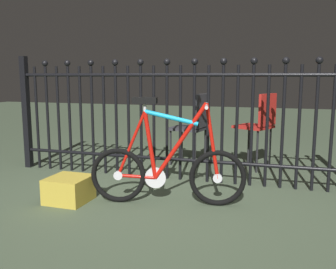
{
  "coord_description": "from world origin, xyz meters",
  "views": [
    {
      "loc": [
        1.04,
        -2.95,
        1.07
      ],
      "look_at": [
        0.08,
        0.2,
        0.55
      ],
      "focal_mm": 39.42,
      "sensor_mm": 36.0,
      "label": 1
    }
  ],
  "objects": [
    {
      "name": "chair_charcoal",
      "position": [
        0.06,
        1.37,
        0.52
      ],
      "size": [
        0.47,
        0.47,
        0.87
      ],
      "color": "black",
      "rests_on": "ground"
    },
    {
      "name": "chair_red",
      "position": [
        0.82,
        1.35,
        0.55
      ],
      "size": [
        0.49,
        0.49,
        0.88
      ],
      "color": "black",
      "rests_on": "ground"
    },
    {
      "name": "ground_plane",
      "position": [
        0.0,
        0.0,
        0.0
      ],
      "size": [
        20.0,
        20.0,
        0.0
      ],
      "primitive_type": "plane",
      "color": "#43503B"
    },
    {
      "name": "display_crate",
      "position": [
        -0.67,
        -0.27,
        0.11
      ],
      "size": [
        0.35,
        0.35,
        0.22
      ],
      "primitive_type": "cube",
      "rotation": [
        0.0,
        0.0,
        -0.02
      ],
      "color": "#B29933",
      "rests_on": "ground"
    },
    {
      "name": "bicycle",
      "position": [
        0.16,
        -0.08,
        0.31
      ],
      "size": [
        1.3,
        0.41,
        0.9
      ],
      "color": "black",
      "rests_on": "ground"
    },
    {
      "name": "iron_fence",
      "position": [
        -0.04,
        0.67,
        0.66
      ],
      "size": [
        3.67,
        0.07,
        1.3
      ],
      "color": "black",
      "rests_on": "ground"
    }
  ]
}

